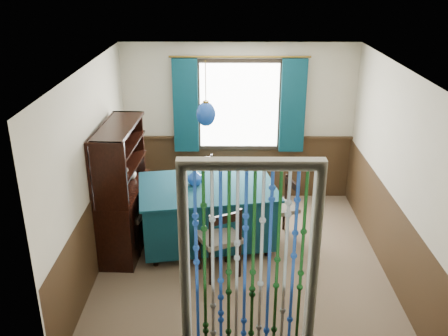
{
  "coord_description": "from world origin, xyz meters",
  "views": [
    {
      "loc": [
        -0.19,
        -5.5,
        3.57
      ],
      "look_at": [
        -0.22,
        0.39,
        1.15
      ],
      "focal_mm": 40.0,
      "sensor_mm": 36.0,
      "label": 1
    }
  ],
  "objects_px": {
    "dining_table": "(207,211)",
    "pendant_lamp": "(206,114)",
    "vase_table": "(195,177)",
    "sideboard": "(124,206)",
    "bowl_shelf": "(121,171)",
    "chair_near": "(220,239)",
    "chair_right": "(282,207)",
    "vase_sideboard": "(131,172)",
    "chair_left": "(125,213)",
    "chair_far": "(201,186)"
  },
  "relations": [
    {
      "from": "chair_near",
      "to": "chair_far",
      "type": "relative_size",
      "value": 1.01
    },
    {
      "from": "chair_near",
      "to": "vase_sideboard",
      "type": "xyz_separation_m",
      "value": [
        -1.22,
        1.0,
        0.45
      ]
    },
    {
      "from": "pendant_lamp",
      "to": "vase_table",
      "type": "relative_size",
      "value": 4.03
    },
    {
      "from": "chair_right",
      "to": "vase_sideboard",
      "type": "xyz_separation_m",
      "value": [
        -2.07,
        0.07,
        0.49
      ]
    },
    {
      "from": "chair_far",
      "to": "bowl_shelf",
      "type": "bearing_deg",
      "value": 37.39
    },
    {
      "from": "dining_table",
      "to": "chair_left",
      "type": "relative_size",
      "value": 2.02
    },
    {
      "from": "vase_table",
      "to": "pendant_lamp",
      "type": "bearing_deg",
      "value": -15.11
    },
    {
      "from": "chair_far",
      "to": "bowl_shelf",
      "type": "xyz_separation_m",
      "value": [
        -0.93,
        -1.11,
        0.71
      ]
    },
    {
      "from": "chair_left",
      "to": "chair_right",
      "type": "height_order",
      "value": "chair_left"
    },
    {
      "from": "dining_table",
      "to": "pendant_lamp",
      "type": "distance_m",
      "value": 1.35
    },
    {
      "from": "chair_near",
      "to": "pendant_lamp",
      "type": "relative_size",
      "value": 1.14
    },
    {
      "from": "chair_right",
      "to": "sideboard",
      "type": "bearing_deg",
      "value": 75.43
    },
    {
      "from": "dining_table",
      "to": "chair_far",
      "type": "height_order",
      "value": "chair_far"
    },
    {
      "from": "dining_table",
      "to": "chair_left",
      "type": "distance_m",
      "value": 1.09
    },
    {
      "from": "chair_near",
      "to": "chair_far",
      "type": "xyz_separation_m",
      "value": [
        -0.3,
        1.55,
        -0.0
      ]
    },
    {
      "from": "chair_near",
      "to": "chair_right",
      "type": "distance_m",
      "value": 1.25
    },
    {
      "from": "chair_left",
      "to": "dining_table",
      "type": "bearing_deg",
      "value": 105.1
    },
    {
      "from": "sideboard",
      "to": "bowl_shelf",
      "type": "distance_m",
      "value": 0.65
    },
    {
      "from": "chair_near",
      "to": "bowl_shelf",
      "type": "xyz_separation_m",
      "value": [
        -1.22,
        0.44,
        0.7
      ]
    },
    {
      "from": "chair_left",
      "to": "sideboard",
      "type": "distance_m",
      "value": 0.1
    },
    {
      "from": "chair_left",
      "to": "bowl_shelf",
      "type": "height_order",
      "value": "bowl_shelf"
    },
    {
      "from": "chair_right",
      "to": "sideboard",
      "type": "distance_m",
      "value": 2.15
    },
    {
      "from": "sideboard",
      "to": "bowl_shelf",
      "type": "bearing_deg",
      "value": -72.91
    },
    {
      "from": "dining_table",
      "to": "chair_right",
      "type": "xyz_separation_m",
      "value": [
        1.02,
        0.17,
        -0.03
      ]
    },
    {
      "from": "pendant_lamp",
      "to": "bowl_shelf",
      "type": "height_order",
      "value": "pendant_lamp"
    },
    {
      "from": "chair_far",
      "to": "sideboard",
      "type": "height_order",
      "value": "sideboard"
    },
    {
      "from": "bowl_shelf",
      "to": "sideboard",
      "type": "bearing_deg",
      "value": 104.53
    },
    {
      "from": "chair_left",
      "to": "vase_table",
      "type": "xyz_separation_m",
      "value": [
        0.92,
        0.18,
        0.45
      ]
    },
    {
      "from": "chair_far",
      "to": "chair_left",
      "type": "bearing_deg",
      "value": 31.11
    },
    {
      "from": "chair_right",
      "to": "chair_left",
      "type": "bearing_deg",
      "value": 76.84
    },
    {
      "from": "dining_table",
      "to": "vase_sideboard",
      "type": "distance_m",
      "value": 1.16
    },
    {
      "from": "dining_table",
      "to": "chair_left",
      "type": "height_order",
      "value": "chair_left"
    },
    {
      "from": "chair_left",
      "to": "pendant_lamp",
      "type": "relative_size",
      "value": 1.19
    },
    {
      "from": "chair_left",
      "to": "pendant_lamp",
      "type": "height_order",
      "value": "pendant_lamp"
    },
    {
      "from": "dining_table",
      "to": "sideboard",
      "type": "relative_size",
      "value": 1.14
    },
    {
      "from": "vase_table",
      "to": "chair_far",
      "type": "bearing_deg",
      "value": 86.83
    },
    {
      "from": "sideboard",
      "to": "vase_sideboard",
      "type": "height_order",
      "value": "sideboard"
    },
    {
      "from": "vase_table",
      "to": "bowl_shelf",
      "type": "xyz_separation_m",
      "value": [
        -0.89,
        -0.36,
        0.24
      ]
    },
    {
      "from": "chair_right",
      "to": "pendant_lamp",
      "type": "height_order",
      "value": "pendant_lamp"
    },
    {
      "from": "vase_table",
      "to": "chair_left",
      "type": "bearing_deg",
      "value": -169.14
    },
    {
      "from": "chair_far",
      "to": "vase_table",
      "type": "height_order",
      "value": "vase_table"
    },
    {
      "from": "chair_right",
      "to": "vase_table",
      "type": "relative_size",
      "value": 4.25
    },
    {
      "from": "pendant_lamp",
      "to": "sideboard",
      "type": "bearing_deg",
      "value": -175.65
    },
    {
      "from": "bowl_shelf",
      "to": "pendant_lamp",
      "type": "bearing_deg",
      "value": 16.8
    },
    {
      "from": "sideboard",
      "to": "pendant_lamp",
      "type": "bearing_deg",
      "value": 6.9
    },
    {
      "from": "chair_right",
      "to": "bowl_shelf",
      "type": "bearing_deg",
      "value": 81.84
    },
    {
      "from": "dining_table",
      "to": "bowl_shelf",
      "type": "relative_size",
      "value": 10.1
    },
    {
      "from": "chair_near",
      "to": "vase_table",
      "type": "bearing_deg",
      "value": 87.35
    },
    {
      "from": "pendant_lamp",
      "to": "vase_table",
      "type": "bearing_deg",
      "value": 164.89
    },
    {
      "from": "vase_sideboard",
      "to": "chair_right",
      "type": "bearing_deg",
      "value": -2.03
    }
  ]
}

